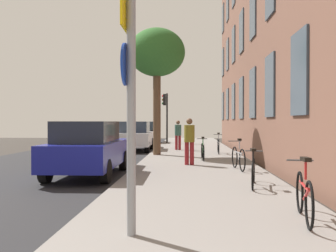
% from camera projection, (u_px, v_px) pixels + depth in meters
% --- Properties ---
extents(ground_plane, '(41.80, 41.80, 0.00)m').
position_uv_depth(ground_plane, '(113.00, 160.00, 15.89)').
color(ground_plane, '#332D28').
extents(road_asphalt, '(7.00, 38.00, 0.01)m').
position_uv_depth(road_asphalt, '(64.00, 159.00, 15.99)').
color(road_asphalt, '#232326').
rests_on(road_asphalt, ground).
extents(sidewalk, '(4.20, 38.00, 0.12)m').
position_uv_depth(sidewalk, '(195.00, 159.00, 15.71)').
color(sidewalk, gray).
rests_on(sidewalk, ground).
extents(sign_post, '(0.16, 0.60, 3.31)m').
position_uv_depth(sign_post, '(129.00, 92.00, 4.91)').
color(sign_post, gray).
rests_on(sign_post, sidewalk).
extents(traffic_light, '(0.43, 0.24, 3.52)m').
position_uv_depth(traffic_light, '(166.00, 109.00, 26.51)').
color(traffic_light, black).
rests_on(traffic_light, sidewalk).
extents(tree_near, '(2.57, 2.57, 5.74)m').
position_uv_depth(tree_near, '(157.00, 54.00, 16.91)').
color(tree_near, brown).
rests_on(tree_near, sidewalk).
extents(bicycle_0, '(0.45, 1.66, 0.98)m').
position_uv_depth(bicycle_0, '(304.00, 196.00, 5.64)').
color(bicycle_0, black).
rests_on(bicycle_0, sidewalk).
extents(bicycle_1, '(0.50, 1.65, 0.89)m').
position_uv_depth(bicycle_1, '(253.00, 171.00, 8.64)').
color(bicycle_1, black).
rests_on(bicycle_1, sidewalk).
extents(bicycle_2, '(0.42, 1.66, 0.98)m').
position_uv_depth(bicycle_2, '(238.00, 157.00, 11.64)').
color(bicycle_2, black).
rests_on(bicycle_2, sidewalk).
extents(bicycle_3, '(0.42, 1.71, 0.91)m').
position_uv_depth(bicycle_3, '(203.00, 151.00, 14.68)').
color(bicycle_3, black).
rests_on(bicycle_3, sidewalk).
extents(bicycle_4, '(0.42, 1.67, 0.99)m').
position_uv_depth(bicycle_4, '(218.00, 145.00, 17.64)').
color(bicycle_4, black).
rests_on(bicycle_4, sidewalk).
extents(pedestrian_0, '(0.50, 0.50, 1.62)m').
position_uv_depth(pedestrian_0, '(189.00, 138.00, 12.97)').
color(pedestrian_0, maroon).
rests_on(pedestrian_0, sidewalk).
extents(pedestrian_1, '(0.49, 0.49, 1.57)m').
position_uv_depth(pedestrian_1, '(178.00, 133.00, 19.86)').
color(pedestrian_1, maroon).
rests_on(pedestrian_1, sidewalk).
extents(car_0, '(1.81, 4.31, 1.62)m').
position_uv_depth(car_0, '(89.00, 148.00, 11.03)').
color(car_0, navy).
rests_on(car_0, road_asphalt).
extents(car_1, '(1.85, 4.11, 1.62)m').
position_uv_depth(car_1, '(135.00, 136.00, 20.63)').
color(car_1, silver).
rests_on(car_1, road_asphalt).
extents(car_2, '(1.84, 4.00, 1.62)m').
position_uv_depth(car_2, '(146.00, 132.00, 27.31)').
color(car_2, black).
rests_on(car_2, road_asphalt).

